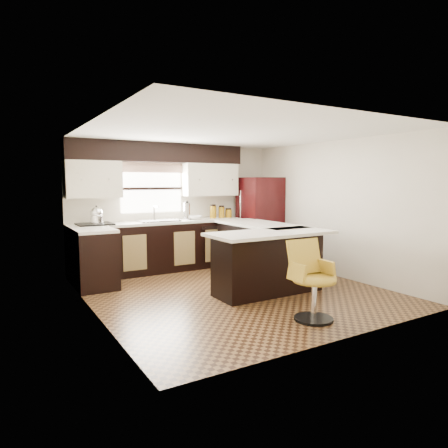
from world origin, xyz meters
TOP-DOWN VIEW (x-y plane):
  - floor at (0.00, 0.00)m, footprint 4.40×4.40m
  - ceiling at (0.00, 0.00)m, footprint 4.40×4.40m
  - wall_back at (0.00, 2.20)m, footprint 4.40×0.00m
  - wall_front at (0.00, -2.20)m, footprint 4.40×0.00m
  - wall_left at (-2.10, 0.00)m, footprint 0.00×4.40m
  - wall_right at (2.10, 0.00)m, footprint 0.00×4.40m
  - base_cab_back at (-0.45, 1.90)m, footprint 3.30×0.60m
  - base_cab_left at (-1.80, 1.25)m, footprint 0.60×0.70m
  - counter_back at (-0.45, 1.90)m, footprint 3.30×0.60m
  - counter_left at (-1.80, 1.25)m, footprint 0.60×0.70m
  - soffit at (-0.40, 2.03)m, footprint 3.40×0.35m
  - upper_cab_left at (-1.62, 2.03)m, footprint 0.94×0.35m
  - upper_cab_right at (0.68, 2.03)m, footprint 1.14×0.35m
  - window_pane at (-0.50, 2.18)m, footprint 1.20×0.02m
  - valance at (-0.50, 2.14)m, footprint 1.30×0.06m
  - sink at (-0.50, 1.88)m, footprint 0.75×0.45m
  - dishwasher at (0.55, 1.61)m, footprint 0.58×0.03m
  - cooktop at (-1.65, 1.88)m, footprint 0.58×0.50m
  - peninsula_long at (0.90, 0.62)m, footprint 0.60×1.95m
  - peninsula_return at (0.38, -0.35)m, footprint 1.65×0.60m
  - counter_pen_long at (0.95, 0.62)m, footprint 0.84×1.95m
  - counter_pen_return at (0.35, -0.44)m, footprint 1.89×0.84m
  - refrigerator at (1.70, 1.71)m, footprint 0.76×0.73m
  - bar_chair at (0.13, -1.60)m, footprint 0.54×0.54m
  - kettle at (-1.61, 1.88)m, footprint 0.22×0.22m
  - percolator at (0.10, 1.90)m, footprint 0.13×0.13m
  - mixing_bowl at (0.26, 1.90)m, footprint 0.30×0.30m
  - canister_large at (0.69, 1.92)m, footprint 0.13×0.13m
  - canister_med at (0.89, 1.92)m, footprint 0.12×0.12m
  - canister_small at (1.06, 1.92)m, footprint 0.13×0.13m

SIDE VIEW (x-z plane):
  - floor at x=0.00m, z-range 0.00..0.00m
  - dishwasher at x=0.55m, z-range 0.04..0.82m
  - base_cab_back at x=-0.45m, z-range 0.00..0.90m
  - base_cab_left at x=-1.80m, z-range 0.00..0.90m
  - peninsula_long at x=0.90m, z-range 0.00..0.90m
  - peninsula_return at x=0.38m, z-range 0.00..0.90m
  - bar_chair at x=0.13m, z-range 0.00..0.97m
  - refrigerator at x=1.70m, z-range 0.00..1.77m
  - counter_back at x=-0.45m, z-range 0.90..0.94m
  - counter_left at x=-1.80m, z-range 0.90..0.94m
  - counter_pen_long at x=0.95m, z-range 0.90..0.94m
  - counter_pen_return at x=0.35m, z-range 0.90..0.94m
  - cooktop at x=-1.65m, z-range 0.94..0.97m
  - sink at x=-0.50m, z-range 0.95..0.98m
  - mixing_bowl at x=0.26m, z-range 0.95..1.02m
  - canister_small at x=1.06m, z-range 0.95..1.11m
  - canister_med at x=0.89m, z-range 0.95..1.17m
  - canister_large at x=0.69m, z-range 0.95..1.19m
  - percolator at x=0.10m, z-range 0.95..1.27m
  - kettle at x=-1.61m, z-range 0.97..1.27m
  - wall_back at x=0.00m, z-range -1.00..3.40m
  - wall_front at x=0.00m, z-range -1.00..3.40m
  - wall_left at x=-2.10m, z-range -1.00..3.40m
  - wall_right at x=2.10m, z-range -1.00..3.40m
  - window_pane at x=-0.50m, z-range 1.10..2.00m
  - upper_cab_left at x=-1.62m, z-range 1.40..2.04m
  - upper_cab_right at x=0.68m, z-range 1.40..2.04m
  - valance at x=-0.50m, z-range 1.85..2.03m
  - soffit at x=-0.40m, z-range 2.04..2.40m
  - ceiling at x=0.00m, z-range 2.40..2.40m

